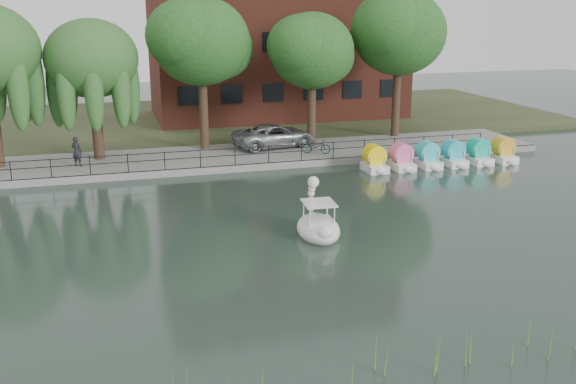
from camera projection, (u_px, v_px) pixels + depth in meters
name	position (u px, v px, depth m)	size (l,w,h in m)	color
ground_plane	(304.00, 253.00, 24.86)	(120.00, 120.00, 0.00)	#2F3F39
promenade	(226.00, 157.00, 39.55)	(40.00, 6.00, 0.40)	gray
kerb	(236.00, 169.00, 36.83)	(40.00, 0.25, 0.40)	gray
land_strip	(194.00, 120.00, 52.47)	(60.00, 22.00, 0.36)	#47512D
railing	(235.00, 152.00, 36.75)	(32.00, 0.05, 1.00)	black
apartment_building	(276.00, 3.00, 51.72)	(20.00, 10.07, 18.00)	#4C1E16
willow_mid	(91.00, 59.00, 36.78)	(5.32, 5.32, 8.15)	#473323
broadleaf_center	(201.00, 42.00, 39.20)	(6.00, 6.00, 9.25)	#473323
broadleaf_right	(312.00, 52.00, 40.80)	(5.40, 5.40, 8.32)	#473323
broadleaf_far	(399.00, 33.00, 43.17)	(6.30, 6.30, 9.71)	#473323
minivan	(275.00, 134.00, 41.25)	(6.20, 2.85, 1.72)	gray
bicycle	(316.00, 146.00, 39.55)	(1.72, 0.60, 1.00)	gray
pedestrian	(77.00, 149.00, 36.30)	(0.71, 0.48, 1.98)	black
swan_boat	(318.00, 224.00, 26.59)	(1.93, 2.90, 2.33)	white
pedal_boat_row	(441.00, 156.00, 38.04)	(9.65, 1.70, 1.40)	white
reed_bank	(490.00, 355.00, 16.46)	(24.00, 2.40, 1.20)	#669938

